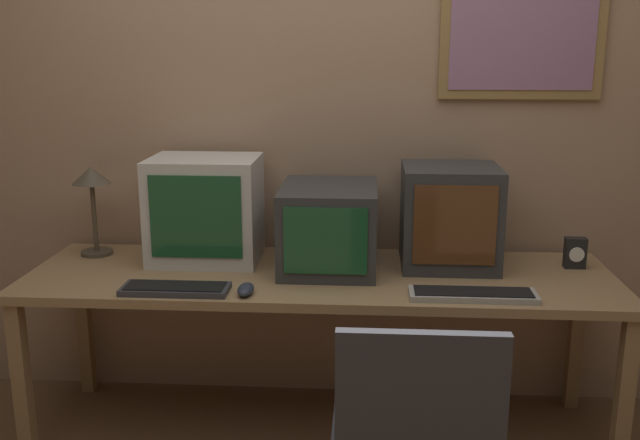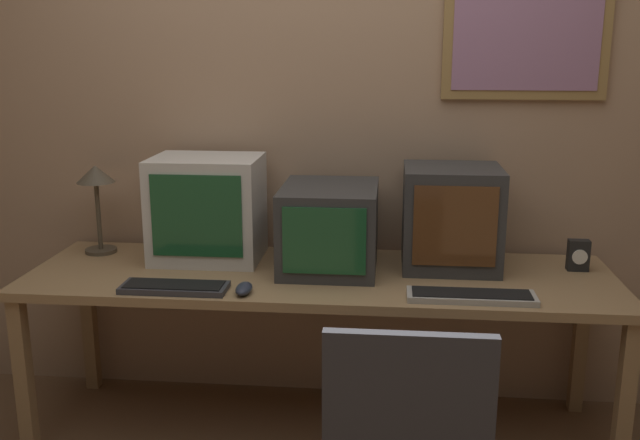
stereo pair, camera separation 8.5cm
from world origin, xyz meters
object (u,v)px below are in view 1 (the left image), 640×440
at_px(monitor_right, 450,216).
at_px(mouse_near_keyboard, 246,289).
at_px(desk_clock, 575,253).
at_px(desk_lamp, 92,187).
at_px(keyboard_main, 175,289).
at_px(monitor_left, 205,209).
at_px(monitor_center, 329,227).
at_px(keyboard_side, 473,294).

height_order(monitor_right, mouse_near_keyboard, monitor_right).
bearing_deg(desk_clock, monitor_right, 179.06).
bearing_deg(mouse_near_keyboard, desk_lamp, 147.59).
bearing_deg(keyboard_main, desk_lamp, 135.77).
xyz_separation_m(monitor_left, monitor_right, (1.01, -0.01, -0.01)).
xyz_separation_m(monitor_right, desk_lamp, (-1.51, 0.05, 0.09)).
xyz_separation_m(monitor_center, mouse_near_keyboard, (-0.28, -0.35, -0.15)).
relative_size(monitor_center, desk_lamp, 1.24).
relative_size(monitor_right, mouse_near_keyboard, 3.50).
distance_m(monitor_left, monitor_right, 1.01).
relative_size(monitor_center, mouse_near_keyboard, 4.05).
bearing_deg(desk_lamp, monitor_left, -4.94).
relative_size(monitor_left, monitor_right, 1.09).
distance_m(monitor_center, keyboard_side, 0.65).
bearing_deg(monitor_right, mouse_near_keyboard, -151.92).
height_order(monitor_right, desk_lamp, monitor_right).
xyz_separation_m(mouse_near_keyboard, desk_clock, (1.29, 0.41, 0.04)).
xyz_separation_m(keyboard_main, mouse_near_keyboard, (0.26, -0.01, 0.01)).
relative_size(monitor_center, keyboard_side, 1.04).
bearing_deg(desk_lamp, monitor_center, -6.38).
relative_size(monitor_center, monitor_right, 1.16).
bearing_deg(desk_clock, monitor_left, 179.33).
xyz_separation_m(monitor_center, desk_lamp, (-1.02, 0.11, 0.13)).
distance_m(monitor_center, monitor_right, 0.50).
height_order(monitor_center, monitor_right, monitor_right).
distance_m(monitor_right, desk_clock, 0.53).
bearing_deg(desk_clock, desk_lamp, 178.28).
height_order(keyboard_main, desk_lamp, desk_lamp).
bearing_deg(keyboard_main, monitor_right, 21.25).
bearing_deg(desk_clock, keyboard_main, -165.68).
distance_m(monitor_center, desk_lamp, 1.03).
bearing_deg(keyboard_main, keyboard_side, 0.57).
height_order(monitor_right, keyboard_side, monitor_right).
height_order(monitor_center, keyboard_side, monitor_center).
height_order(keyboard_main, keyboard_side, same).
bearing_deg(monitor_center, keyboard_main, -148.00).
xyz_separation_m(monitor_right, mouse_near_keyboard, (-0.78, -0.41, -0.19)).
bearing_deg(desk_clock, mouse_near_keyboard, -162.53).
height_order(keyboard_side, desk_lamp, desk_lamp).
relative_size(monitor_right, desk_lamp, 1.07).
height_order(monitor_left, keyboard_side, monitor_left).
height_order(monitor_center, mouse_near_keyboard, monitor_center).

